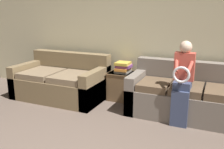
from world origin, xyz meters
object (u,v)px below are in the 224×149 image
object	(u,v)px
couch_side	(62,82)
book_stack	(123,67)
couch_main	(187,96)
side_shelf	(123,86)
child_left_seated	(183,79)

from	to	relation	value
couch_side	book_stack	size ratio (longest dim) A/B	5.34
couch_main	couch_side	bearing A→B (deg)	-177.87
couch_side	side_shelf	xyz separation A→B (m)	(1.13, 0.34, -0.03)
child_left_seated	book_stack	bearing A→B (deg)	152.32
couch_main	side_shelf	xyz separation A→B (m)	(-1.19, 0.26, -0.04)
couch_main	book_stack	xyz separation A→B (m)	(-1.19, 0.26, 0.31)
couch_side	book_stack	bearing A→B (deg)	17.07
couch_main	book_stack	size ratio (longest dim) A/B	5.72
couch_main	child_left_seated	size ratio (longest dim) A/B	1.48
child_left_seated	side_shelf	distance (m)	1.36
book_stack	couch_main	bearing A→B (deg)	-12.34
couch_side	child_left_seated	world-z (taller)	child_left_seated
couch_side	couch_main	bearing A→B (deg)	2.13
child_left_seated	side_shelf	size ratio (longest dim) A/B	2.33
child_left_seated	side_shelf	bearing A→B (deg)	152.47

